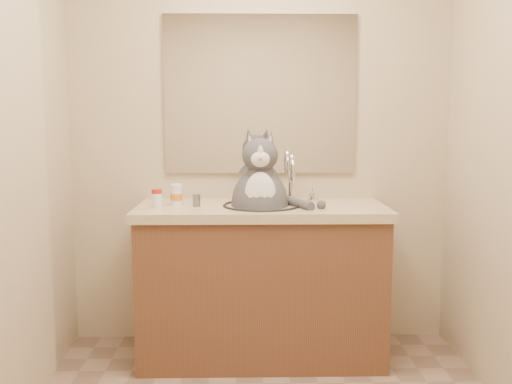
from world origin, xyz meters
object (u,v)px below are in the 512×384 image
at_px(grey_canister, 197,200).
at_px(pill_bottle_orange, 176,195).
at_px(cat, 260,199).
at_px(pill_bottle_redcap, 157,198).

bearing_deg(grey_canister, pill_bottle_orange, 158.15).
distance_m(cat, grey_canister, 0.34).
bearing_deg(cat, pill_bottle_redcap, -177.25).
distance_m(pill_bottle_redcap, pill_bottle_orange, 0.11).
xyz_separation_m(cat, pill_bottle_orange, (-0.45, 0.04, 0.02)).
bearing_deg(grey_canister, pill_bottle_redcap, -174.93).
bearing_deg(pill_bottle_orange, cat, -4.82).
bearing_deg(cat, grey_canister, -178.73).
relative_size(cat, pill_bottle_redcap, 6.49).
bearing_deg(pill_bottle_redcap, grey_canister, 5.07).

